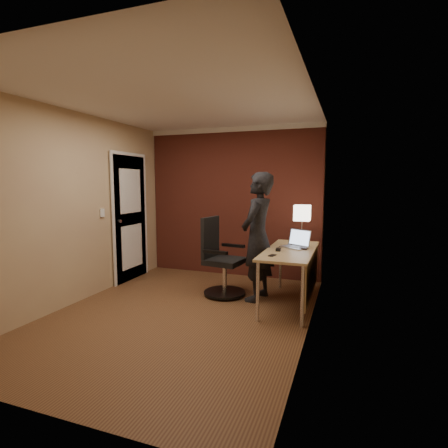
{
  "coord_description": "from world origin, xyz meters",
  "views": [
    {
      "loc": [
        1.87,
        -3.68,
        1.58
      ],
      "look_at": [
        0.35,
        0.55,
        1.05
      ],
      "focal_mm": 28.0,
      "sensor_mm": 36.0,
      "label": 1
    }
  ],
  "objects_px": {
    "desk": "(296,260)",
    "phone": "(272,255)",
    "desk_lamp": "(302,213)",
    "person": "(258,237)",
    "mouse": "(278,250)",
    "wallet": "(304,248)",
    "office_chair": "(220,262)",
    "laptop": "(297,242)"
  },
  "relations": [
    {
      "from": "desk",
      "to": "desk_lamp",
      "type": "height_order",
      "value": "desk_lamp"
    },
    {
      "from": "office_chair",
      "to": "wallet",
      "type": "bearing_deg",
      "value": 0.23
    },
    {
      "from": "office_chair",
      "to": "person",
      "type": "height_order",
      "value": "person"
    },
    {
      "from": "phone",
      "to": "person",
      "type": "relative_size",
      "value": 0.07
    },
    {
      "from": "laptop",
      "to": "person",
      "type": "xyz_separation_m",
      "value": [
        -0.5,
        -0.12,
        0.07
      ]
    },
    {
      "from": "mouse",
      "to": "wallet",
      "type": "relative_size",
      "value": 0.91
    },
    {
      "from": "desk_lamp",
      "to": "office_chair",
      "type": "distance_m",
      "value": 1.35
    },
    {
      "from": "phone",
      "to": "wallet",
      "type": "bearing_deg",
      "value": 72.82
    },
    {
      "from": "desk",
      "to": "person",
      "type": "relative_size",
      "value": 0.87
    },
    {
      "from": "laptop",
      "to": "wallet",
      "type": "bearing_deg",
      "value": -45.74
    },
    {
      "from": "desk",
      "to": "wallet",
      "type": "xyz_separation_m",
      "value": [
        0.08,
        0.08,
        0.14
      ]
    },
    {
      "from": "desk",
      "to": "phone",
      "type": "height_order",
      "value": "phone"
    },
    {
      "from": "laptop",
      "to": "desk",
      "type": "bearing_deg",
      "value": -83.94
    },
    {
      "from": "mouse",
      "to": "person",
      "type": "xyz_separation_m",
      "value": [
        -0.32,
        0.21,
        0.12
      ]
    },
    {
      "from": "desk_lamp",
      "to": "person",
      "type": "distance_m",
      "value": 0.8
    },
    {
      "from": "laptop",
      "to": "phone",
      "type": "relative_size",
      "value": 3.6
    },
    {
      "from": "desk",
      "to": "phone",
      "type": "distance_m",
      "value": 0.53
    },
    {
      "from": "wallet",
      "to": "person",
      "type": "height_order",
      "value": "person"
    },
    {
      "from": "desk_lamp",
      "to": "mouse",
      "type": "height_order",
      "value": "desk_lamp"
    },
    {
      "from": "phone",
      "to": "office_chair",
      "type": "height_order",
      "value": "office_chair"
    },
    {
      "from": "laptop",
      "to": "wallet",
      "type": "distance_m",
      "value": 0.16
    },
    {
      "from": "laptop",
      "to": "mouse",
      "type": "bearing_deg",
      "value": -119.02
    },
    {
      "from": "wallet",
      "to": "person",
      "type": "bearing_deg",
      "value": -178.69
    },
    {
      "from": "desk_lamp",
      "to": "laptop",
      "type": "height_order",
      "value": "desk_lamp"
    },
    {
      "from": "person",
      "to": "laptop",
      "type": "bearing_deg",
      "value": 111.21
    },
    {
      "from": "desk",
      "to": "phone",
      "type": "relative_size",
      "value": 13.04
    },
    {
      "from": "wallet",
      "to": "person",
      "type": "distance_m",
      "value": 0.62
    },
    {
      "from": "desk_lamp",
      "to": "office_chair",
      "type": "xyz_separation_m",
      "value": [
        -1.05,
        -0.53,
        -0.67
      ]
    },
    {
      "from": "mouse",
      "to": "office_chair",
      "type": "relative_size",
      "value": 0.09
    },
    {
      "from": "phone",
      "to": "wallet",
      "type": "height_order",
      "value": "wallet"
    },
    {
      "from": "wallet",
      "to": "person",
      "type": "relative_size",
      "value": 0.06
    },
    {
      "from": "wallet",
      "to": "office_chair",
      "type": "xyz_separation_m",
      "value": [
        -1.15,
        -0.0,
        -0.26
      ]
    },
    {
      "from": "laptop",
      "to": "person",
      "type": "distance_m",
      "value": 0.52
    },
    {
      "from": "desk_lamp",
      "to": "person",
      "type": "xyz_separation_m",
      "value": [
        -0.51,
        -0.54,
        -0.29
      ]
    },
    {
      "from": "phone",
      "to": "mouse",
      "type": "bearing_deg",
      "value": 99.63
    },
    {
      "from": "person",
      "to": "desk",
      "type": "bearing_deg",
      "value": 90.63
    },
    {
      "from": "phone",
      "to": "office_chair",
      "type": "distance_m",
      "value": 1.04
    },
    {
      "from": "desk_lamp",
      "to": "laptop",
      "type": "relative_size",
      "value": 1.29
    },
    {
      "from": "desk_lamp",
      "to": "mouse",
      "type": "relative_size",
      "value": 5.35
    },
    {
      "from": "desk",
      "to": "desk_lamp",
      "type": "relative_size",
      "value": 2.8
    },
    {
      "from": "desk_lamp",
      "to": "mouse",
      "type": "bearing_deg",
      "value": -104.37
    },
    {
      "from": "desk",
      "to": "office_chair",
      "type": "relative_size",
      "value": 1.39
    }
  ]
}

